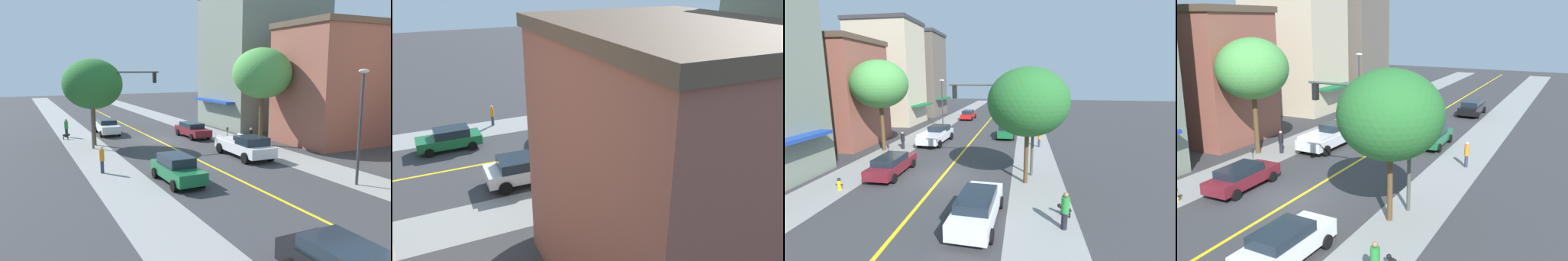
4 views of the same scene
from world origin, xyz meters
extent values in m
plane|color=#38383A|center=(0.00, 0.00, 0.00)|extent=(140.00, 140.00, 0.00)
cube|color=gray|center=(-6.52, 0.00, 0.00)|extent=(3.42, 126.00, 0.01)
cube|color=gray|center=(6.52, 0.00, 0.00)|extent=(3.42, 126.00, 0.01)
cube|color=yellow|center=(0.00, 0.00, 0.00)|extent=(0.20, 126.00, 0.00)
cube|color=#935142|center=(-14.60, 7.84, 5.07)|extent=(9.94, 7.18, 10.15)
cube|color=brown|center=(-14.60, 7.84, 10.40)|extent=(10.24, 7.48, 0.50)
cube|color=beige|center=(-14.60, 20.79, 7.23)|extent=(9.09, 7.03, 14.46)
cube|color=#38383D|center=(-14.60, 20.79, 14.71)|extent=(9.39, 7.33, 0.50)
cube|color=#196638|center=(-9.39, 20.79, 2.85)|extent=(1.33, 5.34, 0.24)
cube|color=#665B51|center=(-14.60, 30.59, 7.14)|extent=(9.89, 7.62, 14.29)
cube|color=#38383D|center=(-14.60, 30.59, 14.54)|extent=(10.19, 7.92, 0.50)
cube|color=#196638|center=(-9.09, 30.59, 3.12)|extent=(1.12, 5.79, 0.24)
cylinder|color=brown|center=(5.74, 0.03, 1.71)|extent=(0.28, 0.28, 3.43)
ellipsoid|color=#286B2D|center=(5.74, 0.03, 5.33)|extent=(5.08, 5.08, 4.32)
cylinder|color=brown|center=(-7.55, 5.94, 2.16)|extent=(0.36, 0.36, 4.33)
ellipsoid|color=#4C9947|center=(-7.55, 5.94, 6.25)|extent=(5.12, 5.12, 4.35)
cylinder|color=yellow|center=(-5.60, -2.98, 0.30)|extent=(0.24, 0.24, 0.60)
sphere|color=#232328|center=(-5.60, -2.98, 0.67)|extent=(0.22, 0.22, 0.22)
cylinder|color=#232328|center=(-5.77, -2.98, 0.33)|extent=(0.10, 0.10, 0.10)
cylinder|color=#232328|center=(-5.43, -2.98, 0.33)|extent=(0.10, 0.10, 0.10)
cylinder|color=#4C4C51|center=(-5.70, 3.32, 0.51)|extent=(0.07, 0.07, 1.02)
cube|color=#2D2D33|center=(-5.70, 3.32, 1.15)|extent=(0.12, 0.18, 0.26)
cylinder|color=#474C47|center=(6.15, 1.48, 3.37)|extent=(0.20, 0.20, 6.74)
cylinder|color=#474C47|center=(3.21, 1.48, 6.33)|extent=(5.89, 0.14, 0.14)
cube|color=black|center=(0.66, 1.48, 5.83)|extent=(0.26, 0.32, 0.90)
sphere|color=red|center=(0.66, 1.48, 6.13)|extent=(0.20, 0.20, 0.20)
sphere|color=yellow|center=(0.66, 1.48, 5.83)|extent=(0.20, 0.20, 0.20)
sphere|color=green|center=(0.66, 1.48, 5.53)|extent=(0.20, 0.20, 0.20)
cylinder|color=#38383D|center=(-5.57, 18.35, 3.16)|extent=(0.16, 0.16, 6.31)
ellipsoid|color=silver|center=(-5.57, 18.35, 6.46)|extent=(0.70, 0.36, 0.24)
cube|color=red|center=(-3.62, 26.28, 0.65)|extent=(1.80, 4.47, 0.66)
cube|color=#19232D|center=(-3.62, 26.05, 1.25)|extent=(1.58, 2.41, 0.54)
cylinder|color=black|center=(-4.51, 27.75, 0.32)|extent=(0.22, 0.64, 0.64)
cylinder|color=black|center=(-2.72, 27.75, 0.32)|extent=(0.22, 0.64, 0.64)
cylinder|color=black|center=(-4.52, 24.80, 0.32)|extent=(0.22, 0.64, 0.64)
cylinder|color=black|center=(-2.72, 24.80, 0.32)|extent=(0.22, 0.64, 0.64)
cube|color=maroon|center=(-3.67, 0.11, 0.64)|extent=(1.83, 4.82, 0.65)
cube|color=#19232D|center=(-3.67, -0.13, 1.19)|extent=(1.59, 2.61, 0.45)
cylinder|color=black|center=(-4.58, 1.68, 0.32)|extent=(0.23, 0.64, 0.64)
cylinder|color=black|center=(-2.81, 1.70, 0.32)|extent=(0.23, 0.64, 0.64)
cylinder|color=black|center=(-4.53, -1.49, 0.32)|extent=(0.23, 0.64, 0.64)
cylinder|color=black|center=(-2.77, -1.46, 0.32)|extent=(0.23, 0.64, 0.64)
cube|color=black|center=(3.44, 26.29, 0.68)|extent=(1.93, 4.72, 0.73)
cube|color=#19232D|center=(3.44, 26.06, 1.28)|extent=(1.69, 2.56, 0.46)
cylinder|color=black|center=(2.48, 27.84, 0.32)|extent=(0.23, 0.64, 0.64)
cylinder|color=black|center=(4.37, 27.85, 0.32)|extent=(0.23, 0.64, 0.64)
cylinder|color=black|center=(2.50, 24.73, 0.32)|extent=(0.23, 0.64, 0.64)
cylinder|color=black|center=(4.40, 24.75, 0.32)|extent=(0.23, 0.64, 0.64)
cube|color=silver|center=(3.47, -5.23, 0.70)|extent=(2.01, 4.82, 0.75)
cube|color=#19232D|center=(3.46, -5.47, 1.30)|extent=(1.70, 2.63, 0.45)
cylinder|color=black|center=(2.64, -3.63, 0.32)|extent=(0.25, 0.65, 0.64)
cylinder|color=black|center=(4.44, -3.71, 0.32)|extent=(0.25, 0.65, 0.64)
cylinder|color=black|center=(2.50, -6.76, 0.32)|extent=(0.25, 0.65, 0.64)
cylinder|color=black|center=(4.30, -6.84, 0.32)|extent=(0.25, 0.65, 0.64)
cube|color=#196638|center=(3.55, 13.55, 0.67)|extent=(1.81, 4.51, 0.69)
cube|color=#19232D|center=(3.55, 13.32, 1.30)|extent=(1.57, 2.44, 0.58)
cylinder|color=black|center=(2.65, 15.01, 0.32)|extent=(0.23, 0.64, 0.64)
cylinder|color=black|center=(4.40, 15.04, 0.32)|extent=(0.23, 0.64, 0.64)
cylinder|color=black|center=(2.70, 12.06, 0.32)|extent=(0.23, 0.64, 0.64)
cylinder|color=black|center=(4.44, 12.08, 0.32)|extent=(0.23, 0.64, 0.64)
cube|color=silver|center=(-3.58, 9.51, 0.77)|extent=(2.28, 5.76, 0.74)
cube|color=#19232D|center=(-3.55, 10.54, 1.43)|extent=(1.99, 2.11, 0.58)
cube|color=silver|center=(-4.58, 8.40, 1.26)|extent=(0.19, 2.96, 0.24)
cube|color=silver|center=(-2.65, 8.34, 1.26)|extent=(0.19, 2.96, 0.24)
cylinder|color=black|center=(-4.57, 11.48, 0.40)|extent=(0.31, 0.81, 0.80)
cylinder|color=black|center=(-2.47, 11.41, 0.40)|extent=(0.31, 0.81, 0.80)
cylinder|color=black|center=(-4.69, 7.61, 0.40)|extent=(0.31, 0.81, 0.80)
cylinder|color=black|center=(-2.59, 7.54, 0.40)|extent=(0.31, 0.81, 0.80)
cylinder|color=black|center=(-6.01, 6.74, 0.39)|extent=(0.28, 0.28, 0.77)
cylinder|color=black|center=(-6.01, 6.74, 1.12)|extent=(0.37, 0.37, 0.70)
sphere|color=tan|center=(-6.01, 6.74, 1.58)|extent=(0.22, 0.22, 0.22)
cylinder|color=black|center=(7.47, -5.21, 0.41)|extent=(0.27, 0.27, 0.82)
cylinder|color=#288C38|center=(7.47, -5.21, 1.19)|extent=(0.36, 0.36, 0.74)
sphere|color=#936B4C|center=(7.47, -5.21, 1.68)|extent=(0.23, 0.23, 0.23)
cylinder|color=#33384C|center=(7.10, 9.58, 0.40)|extent=(0.23, 0.23, 0.80)
cylinder|color=orange|center=(7.10, 9.58, 1.17)|extent=(0.30, 0.30, 0.73)
sphere|color=beige|center=(7.10, 9.58, 1.65)|extent=(0.23, 0.23, 0.23)
ellipsoid|color=black|center=(7.71, -4.02, 0.38)|extent=(0.65, 0.55, 0.27)
sphere|color=black|center=(7.43, -3.84, 0.46)|extent=(0.21, 0.21, 0.21)
cylinder|color=black|center=(7.53, -3.91, 0.12)|extent=(0.09, 0.09, 0.24)
cylinder|color=black|center=(7.89, -4.13, 0.12)|extent=(0.09, 0.09, 0.24)
camera|label=1|loc=(11.91, 33.63, 6.53)|focal=35.29mm
camera|label=2|loc=(-25.28, 15.94, 12.13)|focal=37.37mm
camera|label=3|loc=(5.49, -16.73, 6.80)|focal=24.37mm
camera|label=4|loc=(13.72, -18.17, 9.61)|focal=40.24mm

